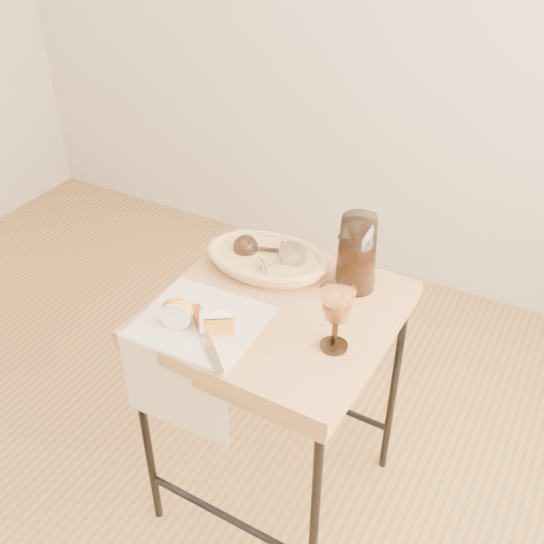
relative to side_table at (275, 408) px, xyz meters
The scene contains 11 objects.
floor 0.69m from the side_table, 134.51° to the right, with size 3.60×3.60×0.00m, color brown.
side_table is the anchor object (origin of this frame).
tea_towel 0.43m from the side_table, 131.44° to the right, with size 0.30×0.27×0.01m, color white.
bread_basket 0.44m from the side_table, 126.46° to the left, with size 0.32×0.22×0.05m, color #B68540, non-canonical shape.
goblet_lying_a 0.48m from the side_table, 130.42° to the left, with size 0.12×0.07×0.07m, color #3B261E, non-canonical shape.
goblet_lying_b 0.45m from the side_table, 115.36° to the left, with size 0.13×0.08×0.08m, color white, non-canonical shape.
pitcher 0.54m from the side_table, 51.72° to the left, with size 0.15×0.23×0.25m, color black, non-canonical shape.
wine_goblet 0.51m from the side_table, 20.46° to the right, with size 0.08×0.08×0.17m, color white, non-canonical shape.
apple_half 0.50m from the side_table, 132.67° to the right, with size 0.08×0.04×0.08m, color red.
apple_wedge 0.45m from the side_table, 115.38° to the right, with size 0.07×0.04×0.05m, color white.
table_knife 0.45m from the side_table, 113.04° to the right, with size 0.25×0.03×0.02m, color silver, non-canonical shape.
Camera 1 is at (1.04, -0.75, 1.79)m, focal length 42.29 mm.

